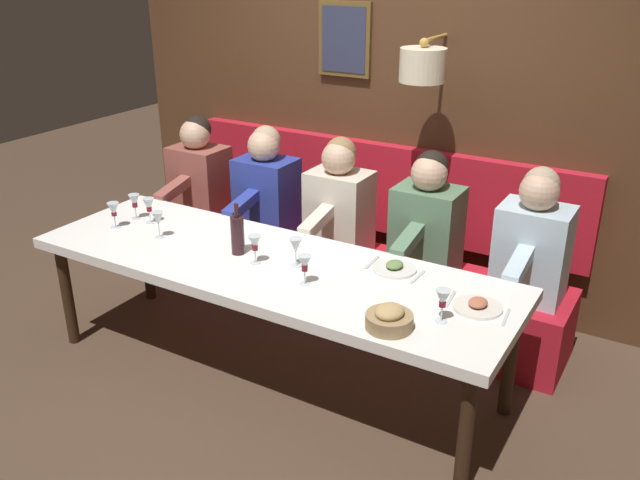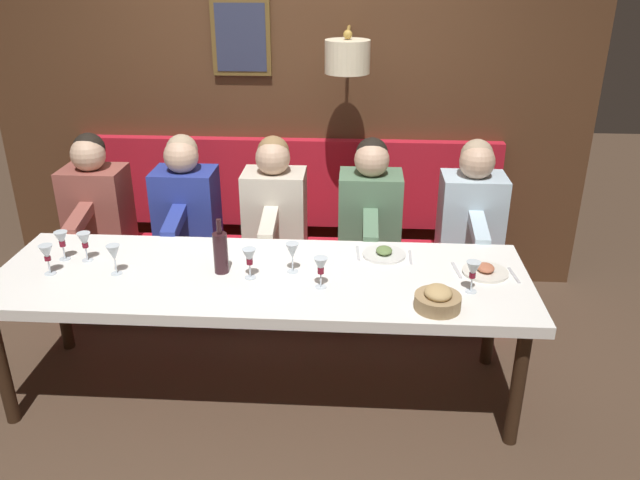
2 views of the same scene
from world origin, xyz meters
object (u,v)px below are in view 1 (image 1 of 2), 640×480
at_px(bread_bowl, 389,319).
at_px(dining_table, 268,271).
at_px(diner_nearest, 533,240).
at_px(diner_far, 266,186).
at_px(diner_near, 427,218).
at_px(wine_glass_2, 114,210).
at_px(diner_farthest, 199,173).
at_px(wine_glass_1, 255,244).
at_px(wine_glass_3, 134,202).
at_px(wine_glass_7, 149,206).
at_px(wine_glass_0, 296,246).
at_px(wine_glass_4, 305,264).
at_px(wine_glass_5, 158,219).
at_px(wine_glass_6, 443,300).
at_px(wine_bottle, 238,234).
at_px(diner_middle, 339,201).

bearing_deg(bread_bowl, dining_table, 70.96).
distance_m(diner_nearest, bread_bowl, 1.24).
xyz_separation_m(diner_far, bread_bowl, (-1.19, -1.51, -0.03)).
bearing_deg(diner_near, wine_glass_2, 119.48).
bearing_deg(diner_far, diner_farthest, 90.00).
relative_size(wine_glass_1, wine_glass_3, 1.00).
bearing_deg(wine_glass_7, wine_glass_0, -93.35).
height_order(wine_glass_4, bread_bowl, wine_glass_4).
distance_m(diner_nearest, diner_farthest, 2.46).
xyz_separation_m(dining_table, diner_far, (0.88, 0.62, 0.14)).
relative_size(wine_glass_5, wine_glass_6, 1.00).
xyz_separation_m(wine_glass_3, wine_glass_7, (-0.01, -0.13, 0.00)).
distance_m(wine_glass_6, wine_bottle, 1.29).
distance_m(wine_glass_1, wine_glass_3, 1.07).
xyz_separation_m(wine_glass_2, bread_bowl, (-0.24, -1.99, -0.07)).
relative_size(wine_glass_0, bread_bowl, 0.75).
bearing_deg(diner_far, wine_glass_5, 171.96).
height_order(diner_middle, wine_bottle, diner_middle).
height_order(diner_farthest, wine_glass_2, diner_farthest).
height_order(diner_farthest, wine_glass_1, diner_farthest).
bearing_deg(diner_near, wine_glass_0, 153.94).
bearing_deg(wine_glass_4, diner_nearest, -41.80).
height_order(wine_glass_4, wine_bottle, wine_bottle).
height_order(wine_glass_5, wine_glass_7, same).
bearing_deg(bread_bowl, wine_bottle, 74.00).
bearing_deg(wine_glass_1, wine_glass_4, -102.26).
bearing_deg(bread_bowl, diner_far, 51.81).
height_order(diner_nearest, diner_farthest, same).
distance_m(diner_middle, wine_glass_5, 1.18).
bearing_deg(wine_glass_1, diner_farthest, 51.71).
xyz_separation_m(wine_glass_2, wine_bottle, (0.08, -0.90, 0.00)).
xyz_separation_m(wine_glass_3, bread_bowl, (-0.41, -1.99, -0.07)).
bearing_deg(diner_far, wine_glass_2, 153.27).
height_order(dining_table, diner_far, diner_far).
bearing_deg(wine_glass_3, diner_far, -31.65).
bearing_deg(diner_middle, wine_glass_2, 131.83).
distance_m(diner_middle, wine_glass_7, 1.22).
distance_m(wine_glass_4, wine_glass_6, 0.75).
height_order(wine_glass_3, wine_glass_6, same).
height_order(diner_farthest, wine_glass_4, diner_farthest).
bearing_deg(wine_glass_2, diner_farthest, 7.40).
bearing_deg(diner_middle, wine_glass_4, -160.26).
relative_size(dining_table, wine_glass_0, 17.11).
bearing_deg(diner_nearest, wine_glass_3, 108.41).
bearing_deg(diner_middle, wine_glass_5, 142.44).
distance_m(wine_glass_5, wine_bottle, 0.55).
relative_size(diner_middle, wine_glass_2, 4.82).
xyz_separation_m(diner_near, wine_glass_0, (-0.85, 0.42, 0.04)).
xyz_separation_m(wine_glass_0, wine_glass_5, (-0.08, 0.92, 0.00)).
bearing_deg(wine_glass_5, diner_middle, -37.56).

